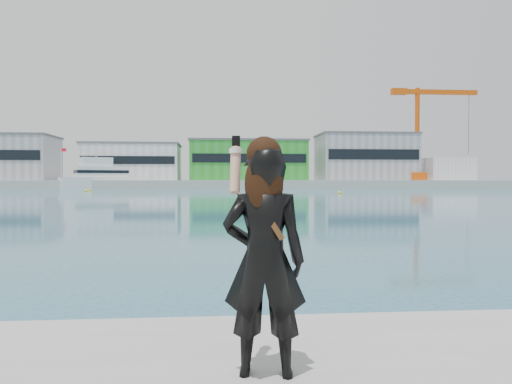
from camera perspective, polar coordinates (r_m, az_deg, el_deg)
far_quay at (r=134.25m, az=-4.45°, el=0.94°), size 320.00×40.00×2.00m
warehouse_grey_left at (r=142.89m, az=-27.13°, el=3.52°), size 26.52×16.36×11.50m
warehouse_white at (r=133.94m, az=-13.92°, el=3.36°), size 24.48×15.35×9.50m
warehouse_green at (r=132.63m, az=-0.98°, el=3.64°), size 30.60×16.36×10.50m
warehouse_grey_right at (r=138.59m, az=12.37°, el=3.93°), size 25.50×15.35×12.50m
ancillary_shed at (r=144.75m, az=20.95°, el=2.47°), size 12.00×10.00×6.00m
dock_crane at (r=138.02m, az=18.40°, el=6.73°), size 23.00×4.00×24.00m
flagpole_left at (r=130.61m, az=-21.32°, el=3.25°), size 1.28×0.16×8.00m
flagpole_right at (r=127.45m, az=5.58°, el=3.40°), size 1.28×0.16×8.00m
motor_yacht at (r=120.87m, az=-17.00°, el=1.61°), size 20.90×13.66×9.52m
buoy_near at (r=78.15m, az=9.53°, el=-0.19°), size 0.50×0.50×0.50m
buoy_far at (r=103.15m, az=-18.43°, el=0.15°), size 0.50×0.50×0.50m
buoy_extra at (r=96.33m, az=-18.90°, el=0.06°), size 0.50×0.50×0.50m
woman at (r=3.68m, az=0.92°, el=-7.07°), size 0.66×0.48×1.78m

